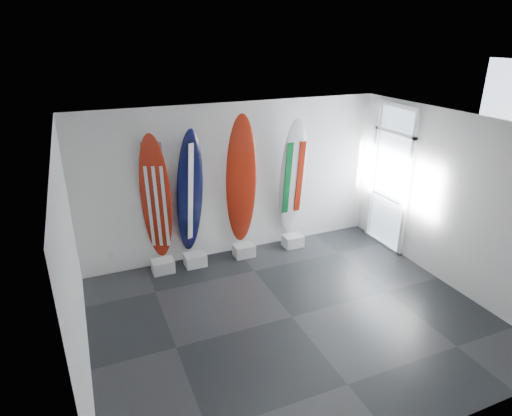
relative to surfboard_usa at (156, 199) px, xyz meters
name	(u,v)px	position (x,y,z in m)	size (l,w,h in m)	color
floor	(292,317)	(1.58, -2.28, -1.43)	(6.00, 6.00, 0.00)	black
ceiling	(299,128)	(1.58, -2.28, 1.57)	(6.00, 6.00, 0.00)	white
wall_back	(235,180)	(1.58, 0.22, 0.07)	(6.00, 6.00, 0.00)	white
wall_front	(417,333)	(1.58, -4.78, 0.07)	(6.00, 6.00, 0.00)	white
wall_left	(73,272)	(-1.42, -2.28, 0.07)	(5.00, 5.00, 0.00)	white
wall_right	(452,202)	(4.58, -2.28, 0.07)	(5.00, 5.00, 0.00)	white
display_block_usa	(163,266)	(0.00, -0.10, -1.31)	(0.40, 0.30, 0.24)	silver
surfboard_usa	(156,199)	(0.00, 0.00, 0.00)	(0.54, 0.08, 2.39)	maroon
display_block_navy	(195,260)	(0.62, -0.10, -1.31)	(0.40, 0.30, 0.24)	silver
surfboard_navy	(190,193)	(0.62, 0.00, 0.02)	(0.55, 0.08, 2.44)	black
display_block_swiss	(244,250)	(1.62, -0.10, -1.31)	(0.40, 0.30, 0.24)	silver
surfboard_swiss	(241,181)	(1.62, 0.00, 0.11)	(0.59, 0.08, 2.62)	maroon
display_block_italy	(293,241)	(2.72, -0.10, -1.31)	(0.40, 0.30, 0.24)	silver
surfboard_italy	(293,178)	(2.72, 0.00, 0.04)	(0.56, 0.08, 2.49)	silver
wall_outlet	(111,257)	(-0.87, 0.20, -1.08)	(0.09, 0.02, 0.13)	silver
glass_door	(390,180)	(4.55, -0.73, -0.01)	(0.12, 1.16, 2.85)	white
balcony	(434,212)	(5.88, -0.73, -0.93)	(2.80, 2.20, 1.20)	slate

